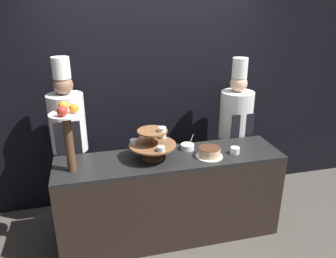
{
  "coord_description": "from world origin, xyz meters",
  "views": [
    {
      "loc": [
        -0.71,
        -2.46,
        2.3
      ],
      "look_at": [
        0.0,
        0.38,
        1.15
      ],
      "focal_mm": 35.0,
      "sensor_mm": 36.0,
      "label": 1
    }
  ],
  "objects_px": {
    "serving_bowl_far": "(188,147)",
    "chef_center_left": "(235,127)",
    "tiered_stand": "(153,143)",
    "fruit_pedestal": "(68,128)",
    "cup_white": "(235,150)",
    "chef_left": "(69,137)",
    "cake_round": "(209,152)"
  },
  "relations": [
    {
      "from": "serving_bowl_far",
      "to": "chef_center_left",
      "type": "distance_m",
      "value": 0.77
    },
    {
      "from": "tiered_stand",
      "to": "fruit_pedestal",
      "type": "relative_size",
      "value": 0.72
    },
    {
      "from": "cup_white",
      "to": "chef_center_left",
      "type": "relative_size",
      "value": 0.05
    },
    {
      "from": "cup_white",
      "to": "chef_left",
      "type": "distance_m",
      "value": 1.67
    },
    {
      "from": "tiered_stand",
      "to": "serving_bowl_far",
      "type": "xyz_separation_m",
      "value": [
        0.38,
        0.12,
        -0.14
      ]
    },
    {
      "from": "cake_round",
      "to": "chef_center_left",
      "type": "distance_m",
      "value": 0.78
    },
    {
      "from": "cup_white",
      "to": "chef_center_left",
      "type": "distance_m",
      "value": 0.62
    },
    {
      "from": "cake_round",
      "to": "chef_center_left",
      "type": "relative_size",
      "value": 0.15
    },
    {
      "from": "tiered_stand",
      "to": "fruit_pedestal",
      "type": "xyz_separation_m",
      "value": [
        -0.74,
        -0.05,
        0.24
      ]
    },
    {
      "from": "cup_white",
      "to": "chef_center_left",
      "type": "height_order",
      "value": "chef_center_left"
    },
    {
      "from": "cup_white",
      "to": "serving_bowl_far",
      "type": "xyz_separation_m",
      "value": [
        -0.42,
        0.2,
        -0.0
      ]
    },
    {
      "from": "serving_bowl_far",
      "to": "chef_center_left",
      "type": "bearing_deg",
      "value": 27.47
    },
    {
      "from": "chef_center_left",
      "to": "serving_bowl_far",
      "type": "bearing_deg",
      "value": -152.53
    },
    {
      "from": "tiered_stand",
      "to": "chef_left",
      "type": "height_order",
      "value": "chef_left"
    },
    {
      "from": "serving_bowl_far",
      "to": "tiered_stand",
      "type": "bearing_deg",
      "value": -162.1
    },
    {
      "from": "fruit_pedestal",
      "to": "chef_left",
      "type": "relative_size",
      "value": 0.34
    },
    {
      "from": "fruit_pedestal",
      "to": "cup_white",
      "type": "bearing_deg",
      "value": -0.97
    },
    {
      "from": "cake_round",
      "to": "chef_left",
      "type": "bearing_deg",
      "value": 156.56
    },
    {
      "from": "cup_white",
      "to": "serving_bowl_far",
      "type": "distance_m",
      "value": 0.47
    },
    {
      "from": "fruit_pedestal",
      "to": "cup_white",
      "type": "relative_size",
      "value": 6.89
    },
    {
      "from": "fruit_pedestal",
      "to": "chef_left",
      "type": "xyz_separation_m",
      "value": [
        -0.03,
        0.53,
        -0.3
      ]
    },
    {
      "from": "serving_bowl_far",
      "to": "chef_center_left",
      "type": "relative_size",
      "value": 0.09
    },
    {
      "from": "tiered_stand",
      "to": "chef_center_left",
      "type": "bearing_deg",
      "value": 24.22
    },
    {
      "from": "chef_center_left",
      "to": "tiered_stand",
      "type": "bearing_deg",
      "value": -155.78
    },
    {
      "from": "fruit_pedestal",
      "to": "cup_white",
      "type": "xyz_separation_m",
      "value": [
        1.54,
        -0.03,
        -0.37
      ]
    },
    {
      "from": "cake_round",
      "to": "cup_white",
      "type": "distance_m",
      "value": 0.27
    },
    {
      "from": "cake_round",
      "to": "chef_left",
      "type": "distance_m",
      "value": 1.42
    },
    {
      "from": "tiered_stand",
      "to": "cake_round",
      "type": "xyz_separation_m",
      "value": [
        0.53,
        -0.09,
        -0.12
      ]
    },
    {
      "from": "cup_white",
      "to": "chef_center_left",
      "type": "bearing_deg",
      "value": 65.03
    },
    {
      "from": "fruit_pedestal",
      "to": "serving_bowl_far",
      "type": "bearing_deg",
      "value": 9.01
    },
    {
      "from": "tiered_stand",
      "to": "fruit_pedestal",
      "type": "bearing_deg",
      "value": -175.76
    },
    {
      "from": "chef_left",
      "to": "chef_center_left",
      "type": "bearing_deg",
      "value": 0.0
    }
  ]
}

